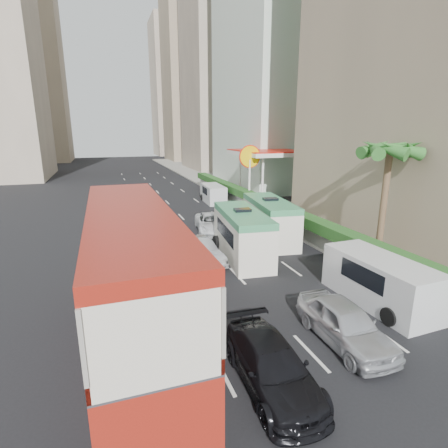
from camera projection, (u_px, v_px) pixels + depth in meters
name	position (u px, v px, depth m)	size (l,w,h in m)	color
ground_plane	(292.00, 322.00, 14.00)	(200.00, 200.00, 0.00)	black
double_decker_bus	(134.00, 285.00, 11.46)	(2.50, 11.00, 5.06)	maroon
car_silver_lane_a	(199.00, 263.00, 20.35)	(1.49, 4.26, 1.40)	silver
car_silver_lane_b	(343.00, 342.00, 12.69)	(1.78, 4.42, 1.51)	silver
car_black	(271.00, 384.00, 10.55)	(1.88, 4.64, 1.35)	black
van_asset	(212.00, 232.00, 26.60)	(2.26, 4.91, 1.36)	silver
minibus_near	(242.00, 234.00, 20.93)	(2.14, 6.42, 2.85)	silver
minibus_far	(270.00, 220.00, 24.22)	(2.14, 6.43, 2.85)	silver
panel_van_near	(379.00, 281.00, 15.33)	(2.09, 5.23, 2.09)	silver
panel_van_far	(213.00, 194.00, 37.51)	(1.84, 4.61, 1.84)	silver
sidewalk	(251.00, 198.00, 39.65)	(6.00, 120.00, 0.18)	#99968C
kerb_wall	(273.00, 216.00, 28.57)	(0.30, 44.00, 1.00)	silver
hedge	(273.00, 206.00, 28.35)	(1.10, 44.00, 0.70)	#2D6626
palm_tree	(383.00, 207.00, 19.24)	(0.36, 0.36, 6.40)	brown
shell_station	(268.00, 176.00, 37.46)	(6.50, 8.00, 5.50)	silver
tower_mid	(229.00, 36.00, 66.25)	(16.00, 16.00, 50.00)	#B7A490
tower_far_a	(193.00, 72.00, 88.64)	(14.00, 14.00, 44.00)	tan
tower_far_b	(176.00, 90.00, 109.25)	(14.00, 14.00, 40.00)	#B7A490
tower_left_b	(26.00, 64.00, 83.42)	(16.00, 16.00, 46.00)	tan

